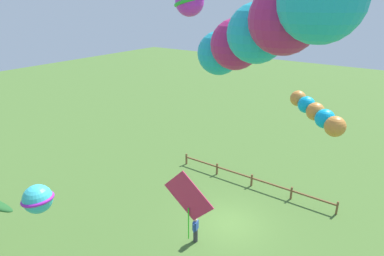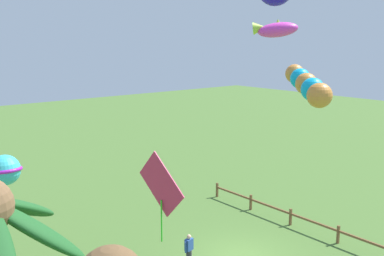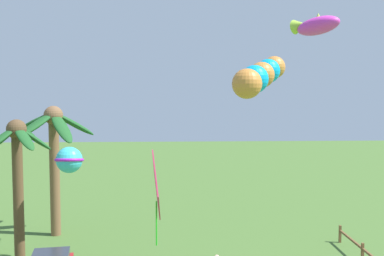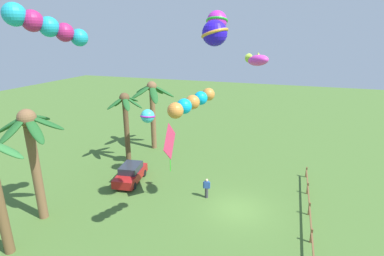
% 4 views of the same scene
% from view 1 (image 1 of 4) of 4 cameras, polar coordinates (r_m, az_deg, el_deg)
% --- Properties ---
extents(ground_plane, '(120.00, 120.00, 0.00)m').
position_cam_1_polar(ground_plane, '(21.44, 6.68, -16.14)').
color(ground_plane, '#476B2D').
extents(rail_fence, '(12.21, 0.12, 0.95)m').
position_cam_1_polar(rail_fence, '(25.12, 10.31, -8.65)').
color(rail_fence, brown).
rests_on(rail_fence, ground).
extents(spectator_0, '(0.30, 0.54, 1.59)m').
position_cam_1_polar(spectator_0, '(19.56, 0.61, -17.16)').
color(spectator_0, '#38383D').
rests_on(spectator_0, ground).
extents(kite_ball_0, '(1.76, 1.75, 1.36)m').
position_cam_1_polar(kite_ball_0, '(14.86, 15.35, 17.18)').
color(kite_ball_0, '#2511CB').
extents(kite_ball_1, '(1.71, 1.71, 1.32)m').
position_cam_1_polar(kite_ball_1, '(15.98, -0.43, 21.05)').
color(kite_ball_1, '#C529C2').
extents(kite_ball_2, '(1.39, 1.38, 1.25)m').
position_cam_1_polar(kite_ball_2, '(15.84, -25.16, -11.05)').
color(kite_ball_2, '#3AC6D5').
extents(kite_tube_3, '(2.62, 1.88, 1.27)m').
position_cam_1_polar(kite_tube_3, '(14.24, 20.94, 2.39)').
color(kite_tube_3, orange).
extents(kite_fish_4, '(1.99, 1.77, 0.87)m').
position_cam_1_polar(kite_fish_4, '(17.59, 12.07, 13.22)').
color(kite_fish_4, '#ED3EC1').
extents(kite_tube_5, '(3.58, 2.74, 2.16)m').
position_cam_1_polar(kite_tube_5, '(5.92, 12.25, 16.27)').
color(kite_tube_5, '#1DA2B9').
extents(kite_diamond_6, '(2.60, 0.32, 3.63)m').
position_cam_1_polar(kite_diamond_6, '(15.06, -0.64, -11.89)').
color(kite_diamond_6, '#CD2B56').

